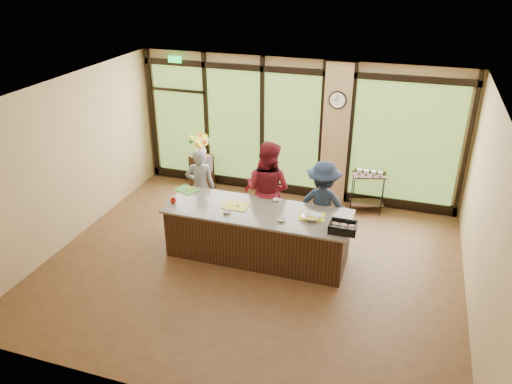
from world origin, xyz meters
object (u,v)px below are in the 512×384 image
Objects in this scene: cook_right at (323,205)px; cook_left at (200,187)px; roasting_pan at (343,229)px; bar_cart at (368,187)px; island_base at (257,235)px; flower_stand at (202,172)px.

cook_left is at bearing -4.53° from cook_right.
roasting_pan is 0.47× the size of bar_cart.
roasting_pan reaches higher than island_base.
roasting_pan is at bearing -16.35° from flower_stand.
flower_stand is at bearing -84.94° from cook_left.
cook_left is at bearing 158.61° from roasting_pan.
bar_cart is (0.14, 2.62, -0.41)m from roasting_pan.
cook_left is 2.45m from cook_right.
cook_right is at bearing -8.30° from flower_stand.
island_base is at bearing 169.75° from roasting_pan.
cook_right is 1.82× the size of bar_cart.
roasting_pan is (0.50, -0.95, 0.13)m from cook_right.
island_base is 1.61m from roasting_pan.
flower_stand is 0.89× the size of bar_cart.
island_base is 1.86× the size of cook_right.
bar_cart is (3.70, 0.08, 0.14)m from flower_stand.
roasting_pan is 0.53× the size of flower_stand.
bar_cart is at bearing 20.41° from flower_stand.
flower_stand is (-3.06, 1.59, -0.42)m from cook_right.
cook_left is 3.61× the size of roasting_pan.
bar_cart is at bearing -171.93° from cook_left.
bar_cart is (1.64, 2.37, 0.11)m from island_base.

